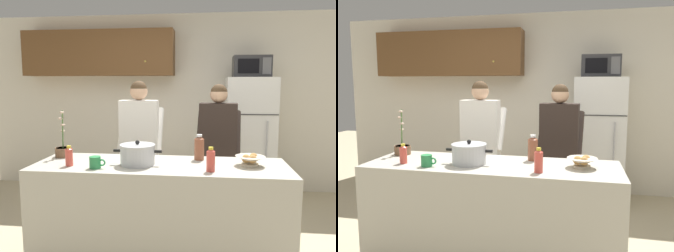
{
  "view_description": "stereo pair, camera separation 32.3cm",
  "coord_description": "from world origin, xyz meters",
  "views": [
    {
      "loc": [
        0.38,
        -2.64,
        1.59
      ],
      "look_at": [
        0.0,
        0.55,
        1.17
      ],
      "focal_mm": 34.87,
      "sensor_mm": 36.0,
      "label": 1
    },
    {
      "loc": [
        0.7,
        -2.58,
        1.59
      ],
      "look_at": [
        0.0,
        0.55,
        1.17
      ],
      "focal_mm": 34.87,
      "sensor_mm": 36.0,
      "label": 2
    }
  ],
  "objects": [
    {
      "name": "microwave",
      "position": [
        0.96,
        1.83,
        1.81
      ],
      "size": [
        0.48,
        0.37,
        0.28
      ],
      "color": "#2D2D30",
      "rests_on": "refrigerator"
    },
    {
      "name": "cooking_pot",
      "position": [
        -0.18,
        -0.04,
        1.01
      ],
      "size": [
        0.41,
        0.29,
        0.21
      ],
      "color": "silver",
      "rests_on": "kitchen_island"
    },
    {
      "name": "bottle_near_edge",
      "position": [
        0.32,
        0.2,
        1.03
      ],
      "size": [
        0.09,
        0.09,
        0.23
      ],
      "color": "brown",
      "rests_on": "kitchen_island"
    },
    {
      "name": "coffee_mug",
      "position": [
        -0.49,
        -0.2,
        0.97
      ],
      "size": [
        0.13,
        0.09,
        0.1
      ],
      "color": "#2D8C4C",
      "rests_on": "kitchen_island"
    },
    {
      "name": "person_by_sink",
      "position": [
        0.51,
        0.9,
        0.98
      ],
      "size": [
        0.51,
        0.44,
        1.59
      ],
      "color": "#726656",
      "rests_on": "ground"
    },
    {
      "name": "back_wall_unit",
      "position": [
        -0.25,
        2.25,
        1.45
      ],
      "size": [
        6.0,
        0.48,
        2.6
      ],
      "color": "silver",
      "rests_on": "ground"
    },
    {
      "name": "refrigerator",
      "position": [
        0.96,
        1.85,
        0.84
      ],
      "size": [
        0.64,
        0.68,
        1.67
      ],
      "color": "white",
      "rests_on": "ground"
    },
    {
      "name": "bottle_far_corner",
      "position": [
        0.42,
        -0.19,
        1.01
      ],
      "size": [
        0.07,
        0.07,
        0.19
      ],
      "color": "#D84C3F",
      "rests_on": "kitchen_island"
    },
    {
      "name": "potted_orchid",
      "position": [
        -0.92,
        0.17,
        0.98
      ],
      "size": [
        0.15,
        0.15,
        0.43
      ],
      "color": "brown",
      "rests_on": "kitchen_island"
    },
    {
      "name": "bottle_mid_counter",
      "position": [
        -0.73,
        -0.15,
        1.0
      ],
      "size": [
        0.06,
        0.06,
        0.17
      ],
      "color": "#D84C3F",
      "rests_on": "kitchen_island"
    },
    {
      "name": "person_near_pot",
      "position": [
        -0.35,
        0.84,
        1.01
      ],
      "size": [
        0.5,
        0.42,
        1.62
      ],
      "color": "black",
      "rests_on": "ground"
    },
    {
      "name": "kitchen_island",
      "position": [
        0.0,
        0.0,
        0.46
      ],
      "size": [
        2.11,
        0.68,
        0.92
      ],
      "primitive_type": "cube",
      "color": "#BCB7A8",
      "rests_on": "ground"
    },
    {
      "name": "bread_bowl",
      "position": [
        0.74,
        0.03,
        0.97
      ],
      "size": [
        0.24,
        0.24,
        0.1
      ],
      "color": "beige",
      "rests_on": "kitchen_island"
    }
  ]
}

